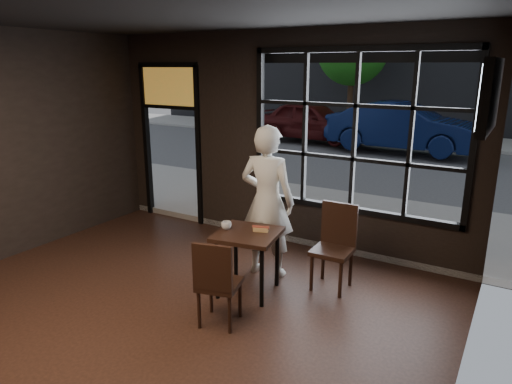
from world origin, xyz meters
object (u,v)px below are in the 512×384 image
Objects in this scene: cafe_table at (248,262)px; chair_near at (219,281)px; man at (267,202)px; navy_car at (403,127)px.

chair_near reaches higher than cafe_table.
man is at bearing 86.25° from cafe_table.
cafe_table is 0.17× the size of navy_car.
chair_near is 10.94m from navy_car.
cafe_table is 0.80× the size of chair_near.
man is (-0.07, 0.58, 0.60)m from cafe_table.
cafe_table is 0.76m from chair_near.
navy_car is at bearing -92.87° from man.
chair_near is (0.11, -0.74, 0.10)m from cafe_table.
cafe_table is 0.84m from man.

